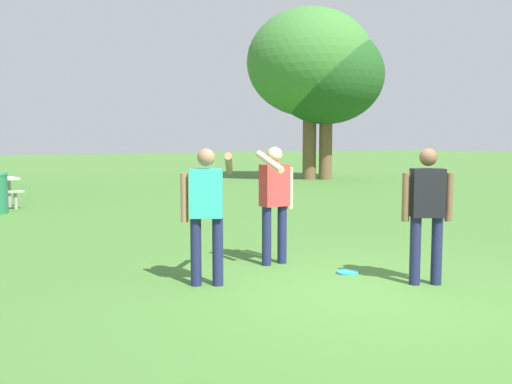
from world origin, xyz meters
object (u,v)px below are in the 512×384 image
object	(u,v)px
frisbee	(347,272)
person_bystander	(275,196)
tree_slender_mid	(310,63)
person_catcher	(207,206)
tree_back_left	(326,76)
person_thrower	(427,207)

from	to	relation	value
frisbee	person_bystander	bearing A→B (deg)	120.54
person_bystander	tree_slender_mid	xyz separation A→B (m)	(9.86, 13.60, 3.96)
person_catcher	tree_back_left	size ratio (longest dim) A/B	0.25
person_thrower	tree_back_left	distance (m)	18.05
person_bystander	tree_slender_mid	world-z (taller)	tree_slender_mid
person_thrower	frisbee	size ratio (longest dim) A/B	5.84
person_catcher	tree_back_left	distance (m)	18.41
person_thrower	tree_slender_mid	size ratio (longest dim) A/B	0.23
tree_slender_mid	person_bystander	bearing A→B (deg)	-125.95
frisbee	tree_slender_mid	world-z (taller)	tree_slender_mid
person_bystander	frisbee	world-z (taller)	person_bystander
person_thrower	person_bystander	distance (m)	2.10
tree_slender_mid	person_thrower	bearing A→B (deg)	-119.82
person_catcher	frisbee	world-z (taller)	person_catcher
person_bystander	person_thrower	bearing A→B (deg)	-60.97
person_catcher	frisbee	bearing A→B (deg)	-10.54
person_catcher	frisbee	distance (m)	2.11
person_bystander	tree_back_left	size ratio (longest dim) A/B	0.25
person_thrower	tree_slender_mid	bearing A→B (deg)	60.18
tree_back_left	person_catcher	bearing A→B (deg)	-130.39
person_thrower	tree_slender_mid	distance (m)	18.23
person_bystander	frisbee	bearing A→B (deg)	-59.46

